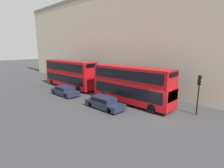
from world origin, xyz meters
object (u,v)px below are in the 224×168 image
car_hatchback (65,91)px  traffic_light (199,87)px  car_dark_sedan (104,102)px  bus_second_in_queue (70,73)px  pedestrian (116,88)px  bus_leading (131,84)px

car_hatchback → traffic_light: bearing=-72.7°
car_dark_sedan → traffic_light: size_ratio=1.17×
bus_second_in_queue → pedestrian: bus_second_in_queue is taller
bus_leading → pedestrian: bearing=61.9°
bus_leading → car_dark_sedan: bearing=163.0°
bus_second_in_queue → car_dark_sedan: (-3.40, -11.74, -1.74)m
car_dark_sedan → car_hatchback: size_ratio=1.02×
bus_second_in_queue → car_hatchback: size_ratio=2.52×
car_dark_sedan → pedestrian: 6.85m
bus_second_in_queue → traffic_light: bus_second_in_queue is taller
bus_leading → car_hatchback: size_ratio=2.26×
bus_second_in_queue → pedestrian: 8.71m
bus_leading → pedestrian: bus_leading is taller
bus_second_in_queue → traffic_light: size_ratio=2.89×
bus_leading → car_dark_sedan: 3.94m
car_dark_sedan → car_hatchback: 7.88m
car_hatchback → pedestrian: pedestrian is taller
bus_second_in_queue → traffic_light: (1.53, -19.69, 0.38)m
bus_leading → pedestrian: 5.48m
car_dark_sedan → pedestrian: bearing=31.3°
car_dark_sedan → pedestrian: size_ratio=2.91×
car_hatchback → pedestrian: size_ratio=2.86×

